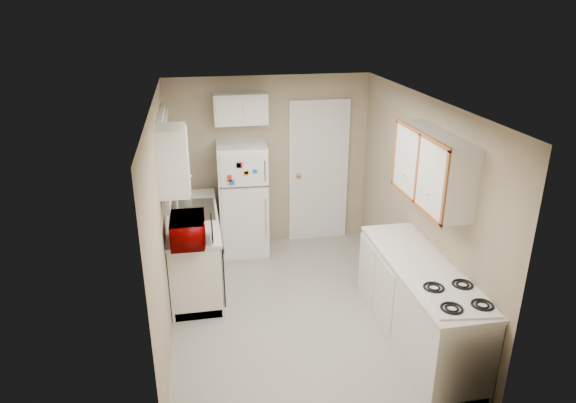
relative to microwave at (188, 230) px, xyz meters
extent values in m
plane|color=#B2ADA6|center=(1.15, -0.14, -1.05)|extent=(3.80, 3.80, 0.00)
plane|color=white|center=(1.15, -0.14, 1.35)|extent=(3.80, 3.80, 0.00)
plane|color=tan|center=(-0.25, -0.14, 0.15)|extent=(3.80, 3.80, 0.00)
plane|color=tan|center=(2.55, -0.14, 0.15)|extent=(3.80, 3.80, 0.00)
plane|color=tan|center=(1.15, 1.76, 0.15)|extent=(2.80, 2.80, 0.00)
plane|color=tan|center=(1.15, -2.04, 0.15)|extent=(2.80, 2.80, 0.00)
cube|color=silver|center=(0.05, 0.76, -0.60)|extent=(0.60, 1.80, 0.90)
cube|color=black|center=(0.34, 0.16, -0.56)|extent=(0.03, 0.58, 0.72)
cube|color=gray|center=(0.05, 0.91, -0.19)|extent=(0.54, 0.74, 0.16)
imported|color=#7A0000|center=(0.00, 0.00, 0.00)|extent=(0.53, 0.30, 0.35)
imported|color=silver|center=(0.00, 1.30, -0.05)|extent=(0.09, 0.10, 0.17)
cube|color=silver|center=(-0.21, 0.91, 0.55)|extent=(0.10, 0.98, 1.08)
cube|color=silver|center=(-0.10, 0.08, 0.75)|extent=(0.30, 0.45, 0.70)
cube|color=silver|center=(0.73, 1.44, -0.26)|extent=(0.68, 0.66, 1.57)
cube|color=silver|center=(0.75, 1.61, 0.95)|extent=(0.70, 0.30, 0.40)
cube|color=silver|center=(1.85, 1.72, -0.03)|extent=(0.86, 0.06, 2.08)
cube|color=silver|center=(2.25, -0.94, -0.60)|extent=(0.60, 2.00, 0.90)
cube|color=silver|center=(2.30, -1.54, -0.65)|extent=(0.62, 0.73, 0.81)
cube|color=silver|center=(2.40, -0.64, 0.75)|extent=(0.30, 1.20, 0.70)
camera|label=1|loc=(0.13, -5.06, 2.29)|focal=32.00mm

